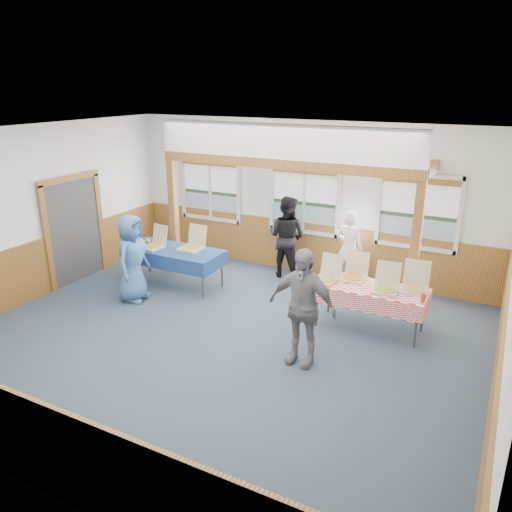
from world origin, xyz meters
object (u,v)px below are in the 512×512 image
Objects in this scene: woman_black at (287,237)px; man_blue at (132,258)px; table_right at (371,290)px; person_grey at (302,307)px; woman_white at (349,249)px; table_left at (173,251)px.

woman_black is 3.18m from man_blue.
table_right is at bearing 149.80° from woman_black.
table_right is 4.33m from man_blue.
person_grey is (-0.61, -1.48, 0.18)m from table_right.
woman_white is 4.17m from man_blue.
table_right is 1.18× the size of man_blue.
woman_white is at bearing -62.43° from man_blue.
person_grey reaches higher than woman_white.
table_left is 1.32× the size of man_blue.
table_left is 3.49m from woman_white.
table_right is at bearing -87.41° from man_blue.
table_left is at bearing 44.83° from woman_black.
table_left is at bearing 34.92° from woman_white.
woman_white is at bearing 9.65° from table_left.
table_right is at bearing -17.57° from table_left.
person_grey is at bearing -90.95° from table_right.
woman_white is 3.11m from person_grey.
man_blue is at bearing -147.21° from table_right.
man_blue is (-2.03, -2.45, -0.04)m from woman_black.
table_right is (4.03, -0.09, -0.01)m from table_left.
man_blue is (-0.22, -0.95, 0.12)m from table_left.
table_right is 1.11× the size of person_grey.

